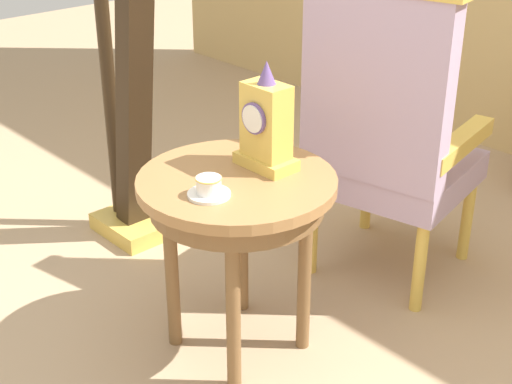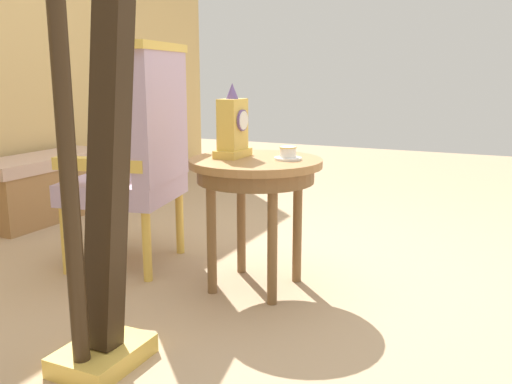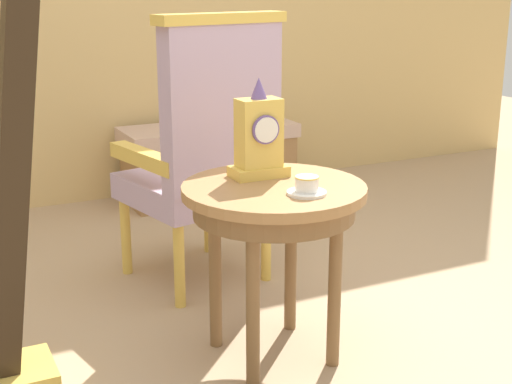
# 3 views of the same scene
# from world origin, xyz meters

# --- Properties ---
(ground_plane) EXTENTS (10.00, 10.00, 0.00)m
(ground_plane) POSITION_xyz_m (0.00, 0.00, 0.00)
(ground_plane) COLOR tan
(side_table) EXTENTS (0.61, 0.61, 0.62)m
(side_table) POSITION_xyz_m (-0.08, 0.08, 0.53)
(side_table) COLOR #9E7042
(side_table) RESTS_ON ground
(teacup_left) EXTENTS (0.12, 0.12, 0.06)m
(teacup_left) POSITION_xyz_m (-0.04, -0.06, 0.64)
(teacup_left) COLOR white
(teacup_left) RESTS_ON side_table
(mantel_clock) EXTENTS (0.19, 0.11, 0.34)m
(mantel_clock) POSITION_xyz_m (-0.07, 0.20, 0.75)
(mantel_clock) COLOR gold
(mantel_clock) RESTS_ON side_table
(armchair) EXTENTS (0.64, 0.63, 1.14)m
(armchair) POSITION_xyz_m (-0.04, 0.75, 0.59)
(armchair) COLOR #B299B7
(armchair) RESTS_ON ground
(harp) EXTENTS (0.40, 0.24, 1.73)m
(harp) POSITION_xyz_m (-0.92, 0.26, 0.70)
(harp) COLOR gold
(harp) RESTS_ON ground
(window_bench) EXTENTS (1.02, 0.40, 0.44)m
(window_bench) POSITION_xyz_m (0.47, 1.95, 0.22)
(window_bench) COLOR #CCA893
(window_bench) RESTS_ON ground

